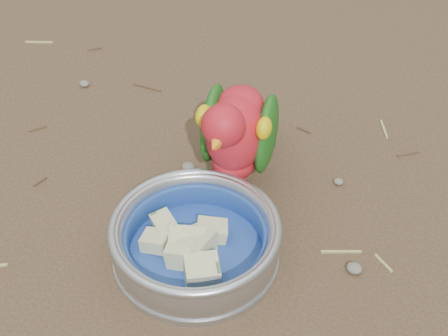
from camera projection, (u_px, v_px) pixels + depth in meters
The scene contains 6 objects.
ground at pixel (92, 276), 0.84m from camera, with size 60.00×60.00×0.00m, color #4A3625.
food_bowl at pixel (196, 255), 0.86m from camera, with size 0.21×0.21×0.02m, color #B2B2BA.
bowl_wall at pixel (195, 238), 0.84m from camera, with size 0.21×0.21×0.04m, color #B2B2BA, non-canonical shape.
fruit_wedges at pixel (196, 242), 0.84m from camera, with size 0.12×0.12×0.03m, color beige, non-canonical shape.
lory_parrot at pixel (236, 141), 0.90m from camera, with size 0.10×0.21×0.17m, color red, non-canonical shape.
ground_debris at pixel (129, 252), 0.87m from camera, with size 0.90×0.80×0.01m, color tan, non-canonical shape.
Camera 1 is at (0.40, -0.40, 0.66)m, focal length 55.00 mm.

